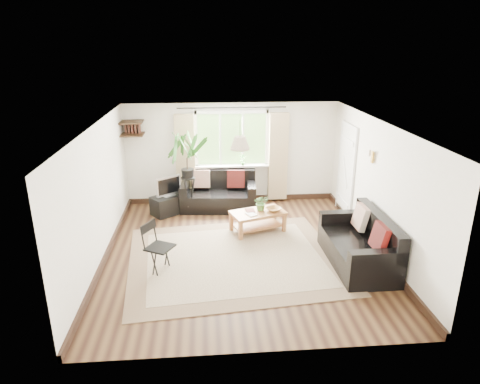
{
  "coord_description": "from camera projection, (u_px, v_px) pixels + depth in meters",
  "views": [
    {
      "loc": [
        -0.63,
        -7.15,
        3.73
      ],
      "look_at": [
        0.0,
        0.4,
        1.05
      ],
      "focal_mm": 32.0,
      "sensor_mm": 36.0,
      "label": 1
    }
  ],
  "objects": [
    {
      "name": "book_b",
      "position": [
        246.0,
        211.0,
        8.74
      ],
      "size": [
        0.21,
        0.26,
        0.02
      ],
      "primitive_type": "imported",
      "rotation": [
        0.0,
        0.0,
        0.12
      ],
      "color": "#562A22",
      "rests_on": "coffee_table"
    },
    {
      "name": "sill_plant",
      "position": [
        243.0,
        160.0,
        10.14
      ],
      "size": [
        0.14,
        0.1,
        0.27
      ],
      "primitive_type": "imported",
      "color": "#2D6023",
      "rests_on": "window"
    },
    {
      "name": "palm_stand",
      "position": [
        188.0,
        174.0,
        9.51
      ],
      "size": [
        0.91,
        0.91,
        1.86
      ],
      "primitive_type": null,
      "rotation": [
        0.0,
        0.0,
        -0.31
      ],
      "color": "black",
      "rests_on": "floor"
    },
    {
      "name": "wall_right",
      "position": [
        378.0,
        188.0,
        7.81
      ],
      "size": [
        0.02,
        5.5,
        2.4
      ],
      "primitive_type": "cube",
      "color": "silver",
      "rests_on": "floor"
    },
    {
      "name": "floor",
      "position": [
        242.0,
        252.0,
        8.01
      ],
      "size": [
        5.5,
        5.5,
        0.0
      ],
      "primitive_type": "plane",
      "color": "black",
      "rests_on": "ground"
    },
    {
      "name": "book_a",
      "position": [
        248.0,
        215.0,
        8.53
      ],
      "size": [
        0.25,
        0.28,
        0.02
      ],
      "primitive_type": "imported",
      "rotation": [
        0.0,
        0.0,
        0.46
      ],
      "color": "silver",
      "rests_on": "coffee_table"
    },
    {
      "name": "door",
      "position": [
        346.0,
        172.0,
        9.47
      ],
      "size": [
        0.06,
        0.96,
        2.06
      ],
      "primitive_type": "cube",
      "color": "silver",
      "rests_on": "wall_right"
    },
    {
      "name": "wall_sconce",
      "position": [
        371.0,
        155.0,
        7.9
      ],
      "size": [
        0.12,
        0.12,
        0.28
      ],
      "primitive_type": null,
      "color": "beige",
      "rests_on": "wall_right"
    },
    {
      "name": "window",
      "position": [
        232.0,
        139.0,
        10.04
      ],
      "size": [
        2.5,
        0.16,
        2.16
      ],
      "primitive_type": null,
      "color": "white",
      "rests_on": "wall_back"
    },
    {
      "name": "folding_chair",
      "position": [
        160.0,
        248.0,
        7.2
      ],
      "size": [
        0.61,
        0.61,
        0.87
      ],
      "primitive_type": null,
      "rotation": [
        0.0,
        0.0,
        1.07
      ],
      "color": "black",
      "rests_on": "floor"
    },
    {
      "name": "table_plant",
      "position": [
        261.0,
        203.0,
        8.75
      ],
      "size": [
        0.3,
        0.26,
        0.33
      ],
      "primitive_type": "imported",
      "rotation": [
        0.0,
        0.0,
        0.02
      ],
      "color": "#416E2C",
      "rests_on": "coffee_table"
    },
    {
      "name": "wall_left",
      "position": [
        99.0,
        195.0,
        7.41
      ],
      "size": [
        0.02,
        5.5,
        2.4
      ],
      "primitive_type": "cube",
      "color": "silver",
      "rests_on": "floor"
    },
    {
      "name": "tv",
      "position": [
        168.0,
        186.0,
        9.59
      ],
      "size": [
        0.61,
        0.53,
        0.47
      ],
      "primitive_type": null,
      "rotation": [
        0.0,
        0.0,
        0.64
      ],
      "color": "#A5A5AA",
      "rests_on": "tv_stand"
    },
    {
      "name": "sofa_back",
      "position": [
        218.0,
        192.0,
        9.97
      ],
      "size": [
        1.8,
        1.01,
        0.82
      ],
      "primitive_type": null,
      "rotation": [
        0.0,
        0.0,
        -0.08
      ],
      "color": "black",
      "rests_on": "floor"
    },
    {
      "name": "tv_stand",
      "position": [
        170.0,
        204.0,
        9.74
      ],
      "size": [
        0.9,
        0.83,
        0.43
      ],
      "primitive_type": "cube",
      "rotation": [
        0.0,
        0.0,
        0.64
      ],
      "color": "black",
      "rests_on": "floor"
    },
    {
      "name": "wall_back",
      "position": [
        232.0,
        153.0,
        10.19
      ],
      "size": [
        5.0,
        0.02,
        2.4
      ],
      "primitive_type": "cube",
      "color": "silver",
      "rests_on": "floor"
    },
    {
      "name": "sofa_right",
      "position": [
        358.0,
        242.0,
        7.44
      ],
      "size": [
        1.84,
        0.94,
        0.86
      ],
      "primitive_type": null,
      "rotation": [
        0.0,
        0.0,
        -1.56
      ],
      "color": "black",
      "rests_on": "floor"
    },
    {
      "name": "coffee_table",
      "position": [
        258.0,
        222.0,
        8.8
      ],
      "size": [
        1.21,
        0.9,
        0.44
      ],
      "primitive_type": null,
      "rotation": [
        0.0,
        0.0,
        0.32
      ],
      "color": "brown",
      "rests_on": "floor"
    },
    {
      "name": "bowl",
      "position": [
        274.0,
        209.0,
        8.74
      ],
      "size": [
        0.4,
        0.4,
        0.07
      ],
      "primitive_type": "imported",
      "rotation": [
        0.0,
        0.0,
        0.46
      ],
      "color": "olive",
      "rests_on": "coffee_table"
    },
    {
      "name": "wall_front",
      "position": [
        262.0,
        269.0,
        5.03
      ],
      "size": [
        5.0,
        0.02,
        2.4
      ],
      "primitive_type": "cube",
      "color": "silver",
      "rests_on": "floor"
    },
    {
      "name": "ceiling",
      "position": [
        242.0,
        125.0,
        7.21
      ],
      "size": [
        5.5,
        5.5,
        0.0
      ],
      "primitive_type": "plane",
      "rotation": [
        3.14,
        0.0,
        0.0
      ],
      "color": "white",
      "rests_on": "floor"
    },
    {
      "name": "corner_shelf",
      "position": [
        132.0,
        128.0,
        9.55
      ],
      "size": [
        0.5,
        0.5,
        0.34
      ],
      "primitive_type": null,
      "color": "black",
      "rests_on": "wall_back"
    },
    {
      "name": "rug",
      "position": [
        234.0,
        258.0,
        7.75
      ],
      "size": [
        4.04,
        3.56,
        0.02
      ],
      "primitive_type": "cube",
      "rotation": [
        0.0,
        0.0,
        0.1
      ],
      "color": "beige",
      "rests_on": "floor"
    },
    {
      "name": "pendant_lamp",
      "position": [
        240.0,
        140.0,
        7.7
      ],
      "size": [
        0.36,
        0.36,
        0.54
      ],
      "primitive_type": null,
      "color": "beige",
      "rests_on": "ceiling"
    }
  ]
}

